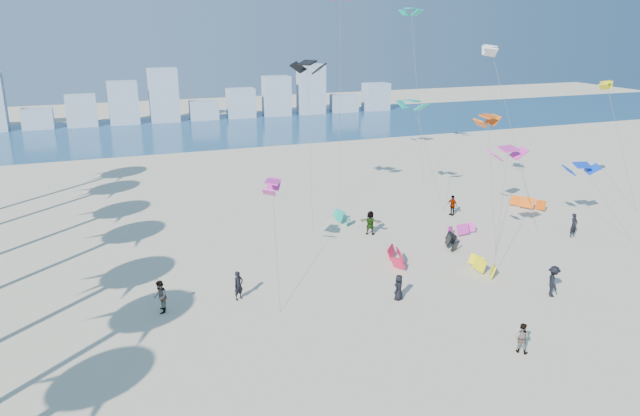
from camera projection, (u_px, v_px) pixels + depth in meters
name	position (u px, v px, depth m)	size (l,w,h in m)	color
ocean	(164.00, 133.00, 87.96)	(220.00, 220.00, 0.00)	navy
kitesurfer_near	(239.00, 286.00, 35.30)	(0.64, 0.42, 1.75)	black
kitesurfer_mid	(521.00, 338.00, 29.70)	(0.75, 0.59, 1.55)	gray
kitesurfers_far	(410.00, 250.00, 40.60)	(31.27, 16.79, 1.89)	black
grounded_kites	(451.00, 233.00, 45.29)	(18.20, 15.47, 0.98)	red
flying_kites	(433.00, 81.00, 47.66)	(34.07, 29.13, 18.51)	#EA34B4
distant_skyline	(147.00, 103.00, 95.59)	(85.00, 3.00, 8.40)	#9EADBF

